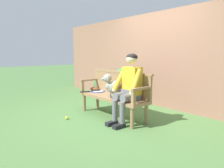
# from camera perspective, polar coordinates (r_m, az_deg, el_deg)

# --- Properties ---
(ground_plane) EXTENTS (40.00, 40.00, 0.00)m
(ground_plane) POSITION_cam_1_polar(r_m,az_deg,el_deg) (4.31, 0.00, -9.09)
(ground_plane) COLOR #4C753D
(brick_garden_fence) EXTENTS (8.00, 0.30, 2.31)m
(brick_garden_fence) POSITION_cam_1_polar(r_m,az_deg,el_deg) (5.29, 13.25, 6.65)
(brick_garden_fence) COLOR #936651
(brick_garden_fence) RESTS_ON ground
(hedge_bush_far_right) EXTENTS (0.96, 0.68, 0.66)m
(hedge_bush_far_right) POSITION_cam_1_polar(r_m,az_deg,el_deg) (5.89, 1.46, -1.10)
(hedge_bush_far_right) COLOR #337538
(hedge_bush_far_right) RESTS_ON ground
(hedge_bush_far_left) EXTENTS (0.99, 0.69, 0.93)m
(hedge_bush_far_left) POSITION_cam_1_polar(r_m,az_deg,el_deg) (5.61, 3.85, -0.15)
(hedge_bush_far_left) COLOR #337538
(hedge_bush_far_left) RESTS_ON ground
(hedge_bush_mid_right) EXTENTS (0.84, 0.78, 0.81)m
(hedge_bush_mid_right) POSITION_cam_1_polar(r_m,az_deg,el_deg) (6.27, -1.48, 0.18)
(hedge_bush_mid_right) COLOR #337538
(hedge_bush_mid_right) RESTS_ON ground
(garden_bench) EXTENTS (1.68, 0.50, 0.44)m
(garden_bench) POSITION_cam_1_polar(r_m,az_deg,el_deg) (4.22, 0.00, -4.15)
(garden_bench) COLOR #93704C
(garden_bench) RESTS_ON ground
(bench_backrest) EXTENTS (1.72, 0.06, 0.50)m
(bench_backrest) POSITION_cam_1_polar(r_m,az_deg,el_deg) (4.30, 2.21, 0.33)
(bench_backrest) COLOR #93704C
(bench_backrest) RESTS_ON garden_bench
(bench_armrest_left_end) EXTENTS (0.06, 0.50, 0.28)m
(bench_armrest_left_end) POSITION_cam_1_polar(r_m,az_deg,el_deg) (4.75, -7.11, 0.38)
(bench_armrest_left_end) COLOR #93704C
(bench_armrest_left_end) RESTS_ON garden_bench
(bench_armrest_right_end) EXTENTS (0.06, 0.50, 0.28)m
(bench_armrest_right_end) POSITION_cam_1_polar(r_m,az_deg,el_deg) (3.54, 7.38, -2.34)
(bench_armrest_right_end) COLOR #93704C
(bench_armrest_right_end) RESTS_ON garden_bench
(person_seated) EXTENTS (0.56, 0.65, 1.31)m
(person_seated) POSITION_cam_1_polar(r_m,az_deg,el_deg) (3.79, 4.75, -0.48)
(person_seated) COLOR black
(person_seated) RESTS_ON ground
(dog_on_bench) EXTENTS (0.40, 0.43, 0.47)m
(dog_on_bench) POSITION_cam_1_polar(r_m,az_deg,el_deg) (4.04, 0.32, -0.49)
(dog_on_bench) COLOR gray
(dog_on_bench) RESTS_ON garden_bench
(tennis_racket) EXTENTS (0.39, 0.57, 0.03)m
(tennis_racket) POSITION_cam_1_polar(r_m,az_deg,el_deg) (4.68, -4.22, -2.07)
(tennis_racket) COLOR blue
(tennis_racket) RESTS_ON garden_bench
(baseball_glove) EXTENTS (0.28, 0.26, 0.09)m
(baseball_glove) POSITION_cam_1_polar(r_m,az_deg,el_deg) (4.82, -4.90, -1.35)
(baseball_glove) COLOR brown
(baseball_glove) RESTS_ON garden_bench
(tennis_ball) EXTENTS (0.07, 0.07, 0.07)m
(tennis_ball) POSITION_cam_1_polar(r_m,az_deg,el_deg) (4.22, -12.57, -9.24)
(tennis_ball) COLOR #CCDB33
(tennis_ball) RESTS_ON ground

